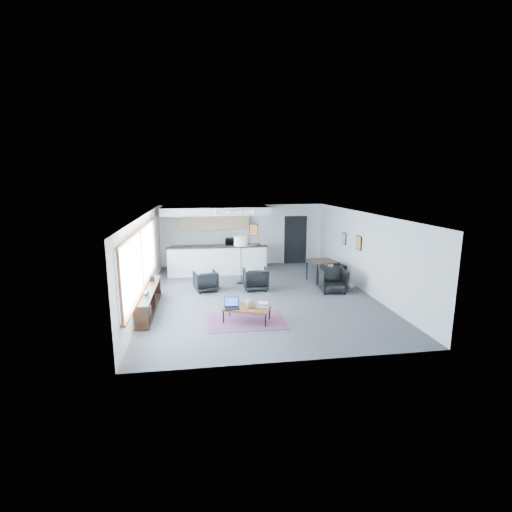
{
  "coord_description": "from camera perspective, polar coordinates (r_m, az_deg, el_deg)",
  "views": [
    {
      "loc": [
        -1.81,
        -11.29,
        3.64
      ],
      "look_at": [
        -0.05,
        0.4,
        1.2
      ],
      "focal_mm": 26.0,
      "sensor_mm": 36.0,
      "label": 1
    }
  ],
  "objects": [
    {
      "name": "floor_lamp",
      "position": [
        13.07,
        -2.34,
        2.01
      ],
      "size": [
        0.48,
        0.48,
        1.67
      ],
      "rotation": [
        0.0,
        0.0,
        -0.0
      ],
      "color": "black",
      "rests_on": "floor"
    },
    {
      "name": "dining_chair_near",
      "position": [
        12.49,
        11.73,
        -3.82
      ],
      "size": [
        0.76,
        0.72,
        0.72
      ],
      "primitive_type": "imported",
      "rotation": [
        0.0,
        0.0,
        -0.09
      ],
      "color": "black",
      "rests_on": "floor"
    },
    {
      "name": "armchair_right",
      "position": [
        12.46,
        -0.06,
        -3.39
      ],
      "size": [
        0.8,
        0.75,
        0.82
      ],
      "primitive_type": "imported",
      "rotation": [
        0.0,
        0.0,
        3.14
      ],
      "color": "black",
      "rests_on": "floor"
    },
    {
      "name": "book_stack",
      "position": [
        9.8,
        1.14,
        -7.44
      ],
      "size": [
        0.39,
        0.35,
        0.1
      ],
      "rotation": [
        0.0,
        0.0,
        -0.34
      ],
      "color": "silver",
      "rests_on": "coffee_table"
    },
    {
      "name": "console",
      "position": [
        10.87,
        -16.11,
        -6.58
      ],
      "size": [
        0.35,
        3.0,
        0.8
      ],
      "color": "black",
      "rests_on": "floor"
    },
    {
      "name": "ceramic_pot",
      "position": [
        9.65,
        -1.03,
        -7.33
      ],
      "size": [
        0.22,
        0.22,
        0.22
      ],
      "rotation": [
        0.0,
        0.0,
        -0.34
      ],
      "color": "gray",
      "rests_on": "coffee_table"
    },
    {
      "name": "track_light",
      "position": [
        13.59,
        -3.39,
        6.93
      ],
      "size": [
        1.6,
        0.07,
        0.15
      ],
      "color": "silver",
      "rests_on": "room"
    },
    {
      "name": "kitchenette",
      "position": [
        15.18,
        -6.15,
        3.01
      ],
      "size": [
        4.2,
        1.96,
        2.6
      ],
      "color": "white",
      "rests_on": "floor"
    },
    {
      "name": "dining_table",
      "position": [
        13.58,
        10.2,
        -0.98
      ],
      "size": [
        1.07,
        1.07,
        0.78
      ],
      "rotation": [
        0.0,
        0.0,
        0.16
      ],
      "color": "black",
      "rests_on": "floor"
    },
    {
      "name": "coffee_table",
      "position": [
        9.73,
        -1.41,
        -8.05
      ],
      "size": [
        1.35,
        1.04,
        0.39
      ],
      "rotation": [
        0.0,
        0.0,
        -0.38
      ],
      "color": "brown",
      "rests_on": "floor"
    },
    {
      "name": "doorway",
      "position": [
        16.44,
        6.04,
        2.61
      ],
      "size": [
        1.1,
        0.12,
        2.15
      ],
      "color": "black",
      "rests_on": "room"
    },
    {
      "name": "room",
      "position": [
        11.67,
        0.54,
        0.08
      ],
      "size": [
        7.02,
        9.02,
        2.62
      ],
      "color": "#49494B",
      "rests_on": "ground"
    },
    {
      "name": "laptop",
      "position": [
        9.68,
        -3.75,
        -7.52
      ],
      "size": [
        0.37,
        0.31,
        0.27
      ],
      "rotation": [
        0.0,
        0.0,
        -0.02
      ],
      "color": "black",
      "rests_on": "coffee_table"
    },
    {
      "name": "coaster",
      "position": [
        9.5,
        -0.63,
        -8.34
      ],
      "size": [
        0.14,
        0.14,
        0.01
      ],
      "rotation": [
        0.0,
        0.0,
        0.43
      ],
      "color": "#E5590C",
      "rests_on": "coffee_table"
    },
    {
      "name": "dining_chair_far",
      "position": [
        13.82,
        11.77,
        -2.61
      ],
      "size": [
        0.73,
        0.71,
        0.59
      ],
      "primitive_type": "imported",
      "rotation": [
        0.0,
        0.0,
        3.51
      ],
      "color": "black",
      "rests_on": "floor"
    },
    {
      "name": "microwave",
      "position": [
        15.7,
        -3.77,
        2.35
      ],
      "size": [
        0.54,
        0.31,
        0.36
      ],
      "primitive_type": "imported",
      "rotation": [
        0.0,
        0.0,
        0.03
      ],
      "color": "black",
      "rests_on": "kitchenette"
    },
    {
      "name": "wall_art_lower",
      "position": [
        13.0,
        15.55,
        1.96
      ],
      "size": [
        0.03,
        0.38,
        0.48
      ],
      "color": "black",
      "rests_on": "room"
    },
    {
      "name": "wall_art_upper",
      "position": [
        14.19,
        13.42,
        2.65
      ],
      "size": [
        0.03,
        0.34,
        0.44
      ],
      "color": "black",
      "rests_on": "room"
    },
    {
      "name": "window",
      "position": [
        10.75,
        -17.21,
        -0.61
      ],
      "size": [
        0.1,
        5.95,
        1.66
      ],
      "color": "#8CBFFF",
      "rests_on": "room"
    },
    {
      "name": "armchair_left",
      "position": [
        12.44,
        -7.75,
        -3.7
      ],
      "size": [
        0.85,
        0.82,
        0.74
      ],
      "primitive_type": "imported",
      "rotation": [
        0.0,
        0.0,
        3.36
      ],
      "color": "black",
      "rests_on": "floor"
    },
    {
      "name": "kilim_rug",
      "position": [
        9.86,
        -1.4,
        -10.0
      ],
      "size": [
        2.04,
        1.42,
        0.01
      ],
      "rotation": [
        0.0,
        0.0,
        -0.02
      ],
      "color": "#542D44",
      "rests_on": "floor"
    }
  ]
}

